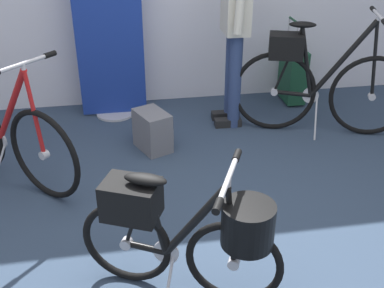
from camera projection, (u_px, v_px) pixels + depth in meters
name	position (u px, v px, depth m)	size (l,w,h in m)	color
ground_plane	(214.00, 231.00, 3.04)	(6.48, 6.48, 0.00)	#2D3D51
floor_banner_stand	(110.00, 46.00, 4.29)	(0.60, 0.36, 1.51)	#B7B7BC
folding_bike_foreground	(187.00, 230.00, 2.40)	(1.00, 0.60, 0.77)	black
display_bike_left	(7.00, 135.00, 3.40)	(1.07, 0.98, 0.98)	black
display_bike_right	(316.00, 81.00, 4.07)	(1.48, 0.61, 1.06)	black
visitor_near_wall	(236.00, 13.00, 3.98)	(0.29, 0.54, 1.73)	navy
rolling_suitcase	(293.00, 74.00, 4.76)	(0.18, 0.36, 0.83)	#19472D
backpack_on_floor	(153.00, 131.00, 3.93)	(0.33, 0.38, 0.33)	slate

